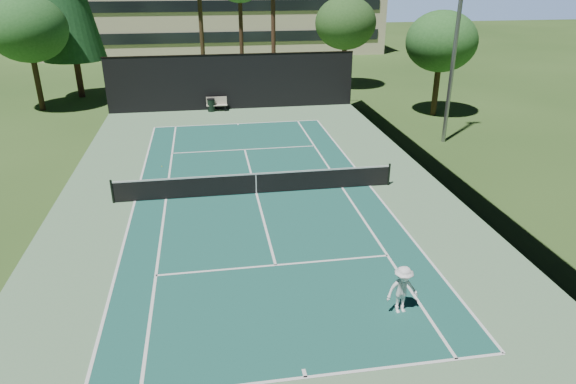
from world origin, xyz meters
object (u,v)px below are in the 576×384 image
object	(u,v)px
tennis_ball_c	(228,181)
trash_bin	(211,105)
player	(402,290)
tennis_ball_b	(175,179)
tennis_ball_d	(162,166)
park_bench	(217,104)
tennis_net	(256,183)

from	to	relation	value
tennis_ball_c	trash_bin	world-z (taller)	trash_bin
player	trash_bin	world-z (taller)	player
player	tennis_ball_b	bearing A→B (deg)	115.23
player	tennis_ball_d	xyz separation A→B (m)	(-7.94, 13.93, -0.75)
player	tennis_ball_c	world-z (taller)	player
park_bench	trash_bin	size ratio (longest dim) A/B	1.59
tennis_net	tennis_ball_c	world-z (taller)	tennis_net
tennis_net	tennis_ball_d	bearing A→B (deg)	136.65
park_bench	trash_bin	world-z (taller)	park_bench
tennis_ball_b	tennis_ball_c	xyz separation A→B (m)	(2.56, -0.69, -0.00)
tennis_ball_d	player	bearing A→B (deg)	-60.30
tennis_net	tennis_ball_d	world-z (taller)	tennis_net
tennis_net	tennis_ball_c	distance (m)	2.13
tennis_ball_b	tennis_ball_c	distance (m)	2.66
player	park_bench	distance (m)	25.69
tennis_net	tennis_ball_b	xyz separation A→B (m)	(-3.79, 2.36, -0.52)
player	trash_bin	bearing A→B (deg)	95.66
tennis_ball_b	park_bench	size ratio (longest dim) A/B	0.05
tennis_net	tennis_ball_d	size ratio (longest dim) A/B	214.32
tennis_ball_d	trash_bin	world-z (taller)	trash_bin
player	tennis_ball_d	distance (m)	16.05
park_bench	trash_bin	bearing A→B (deg)	-164.22
player	trash_bin	distance (m)	25.65
trash_bin	park_bench	bearing A→B (deg)	15.78
trash_bin	player	bearing A→B (deg)	-78.65
player	tennis_ball_d	bearing A→B (deg)	114.01
tennis_ball_c	tennis_ball_d	bearing A→B (deg)	141.61
tennis_net	park_bench	distance (m)	15.69
tennis_net	trash_bin	xyz separation A→B (m)	(-1.66, 15.53, -0.08)
tennis_ball_c	tennis_net	bearing A→B (deg)	-53.60
player	tennis_ball_b	distance (m)	13.98
trash_bin	tennis_net	bearing A→B (deg)	-83.89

